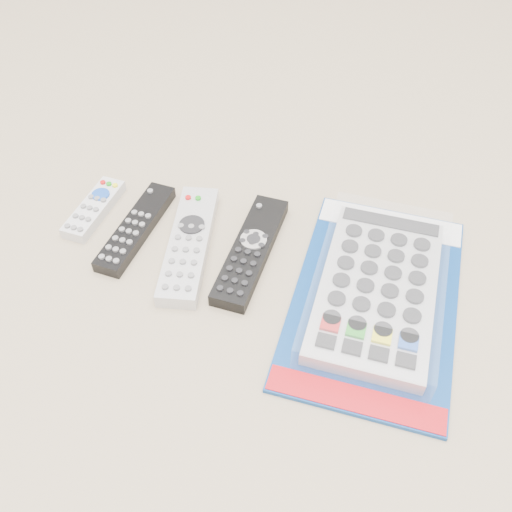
% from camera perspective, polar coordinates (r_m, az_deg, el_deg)
% --- Properties ---
extents(remote_small_grey, '(0.06, 0.13, 0.02)m').
position_cam_1_polar(remote_small_grey, '(0.92, -15.90, 4.59)').
color(remote_small_grey, silver).
rests_on(remote_small_grey, ground).
extents(remote_slim_black, '(0.07, 0.19, 0.02)m').
position_cam_1_polar(remote_slim_black, '(0.87, -11.93, 2.77)').
color(remote_slim_black, black).
rests_on(remote_slim_black, ground).
extents(remote_silver_dvd, '(0.08, 0.23, 0.03)m').
position_cam_1_polar(remote_silver_dvd, '(0.83, -6.70, 1.22)').
color(remote_silver_dvd, silver).
rests_on(remote_silver_dvd, ground).
extents(remote_large_black, '(0.08, 0.22, 0.02)m').
position_cam_1_polar(remote_large_black, '(0.82, -0.52, 0.56)').
color(remote_large_black, black).
rests_on(remote_large_black, ground).
extents(jumbo_remote_packaged, '(0.25, 0.37, 0.05)m').
position_cam_1_polar(jumbo_remote_packaged, '(0.78, 12.06, -3.12)').
color(jumbo_remote_packaged, navy).
rests_on(jumbo_remote_packaged, ground).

